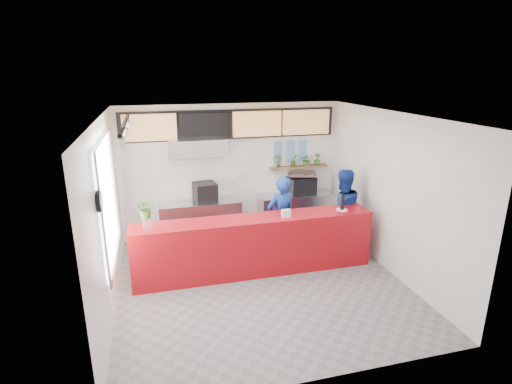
{
  "coord_description": "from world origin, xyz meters",
  "views": [
    {
      "loc": [
        -1.73,
        -6.24,
        3.71
      ],
      "look_at": [
        0.1,
        0.7,
        1.5
      ],
      "focal_mm": 28.0,
      "sensor_mm": 36.0,
      "label": 1
    }
  ],
  "objects_px": {
    "panini_oven": "(205,192)",
    "staff_right": "(342,211)",
    "staff_center": "(281,218)",
    "pepper_mill": "(342,202)",
    "service_counter": "(255,245)",
    "espresso_machine": "(301,185)"
  },
  "relations": [
    {
      "from": "service_counter",
      "to": "panini_oven",
      "type": "height_order",
      "value": "panini_oven"
    },
    {
      "from": "staff_center",
      "to": "pepper_mill",
      "type": "xyz_separation_m",
      "value": [
        1.07,
        -0.52,
        0.42
      ]
    },
    {
      "from": "service_counter",
      "to": "panini_oven",
      "type": "distance_m",
      "value": 2.0
    },
    {
      "from": "panini_oven",
      "to": "pepper_mill",
      "type": "xyz_separation_m",
      "value": [
        2.41,
        -1.82,
        0.16
      ]
    },
    {
      "from": "panini_oven",
      "to": "espresso_machine",
      "type": "bearing_deg",
      "value": -8.27
    },
    {
      "from": "staff_right",
      "to": "pepper_mill",
      "type": "bearing_deg",
      "value": 63.26
    },
    {
      "from": "staff_right",
      "to": "service_counter",
      "type": "bearing_deg",
      "value": 13.74
    },
    {
      "from": "service_counter",
      "to": "espresso_machine",
      "type": "height_order",
      "value": "espresso_machine"
    },
    {
      "from": "staff_center",
      "to": "pepper_mill",
      "type": "height_order",
      "value": "staff_center"
    },
    {
      "from": "service_counter",
      "to": "staff_center",
      "type": "xyz_separation_m",
      "value": [
        0.67,
        0.5,
        0.3
      ]
    },
    {
      "from": "service_counter",
      "to": "staff_center",
      "type": "relative_size",
      "value": 2.64
    },
    {
      "from": "espresso_machine",
      "to": "pepper_mill",
      "type": "distance_m",
      "value": 1.84
    },
    {
      "from": "espresso_machine",
      "to": "staff_right",
      "type": "distance_m",
      "value": 1.4
    },
    {
      "from": "panini_oven",
      "to": "staff_right",
      "type": "distance_m",
      "value": 2.98
    },
    {
      "from": "staff_right",
      "to": "staff_center",
      "type": "bearing_deg",
      "value": -0.53
    },
    {
      "from": "panini_oven",
      "to": "espresso_machine",
      "type": "distance_m",
      "value": 2.27
    },
    {
      "from": "espresso_machine",
      "to": "pepper_mill",
      "type": "height_order",
      "value": "pepper_mill"
    },
    {
      "from": "service_counter",
      "to": "staff_right",
      "type": "height_order",
      "value": "staff_right"
    },
    {
      "from": "panini_oven",
      "to": "espresso_machine",
      "type": "relative_size",
      "value": 0.76
    },
    {
      "from": "pepper_mill",
      "to": "service_counter",
      "type": "bearing_deg",
      "value": 179.19
    },
    {
      "from": "panini_oven",
      "to": "pepper_mill",
      "type": "height_order",
      "value": "pepper_mill"
    },
    {
      "from": "panini_oven",
      "to": "staff_right",
      "type": "height_order",
      "value": "staff_right"
    }
  ]
}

